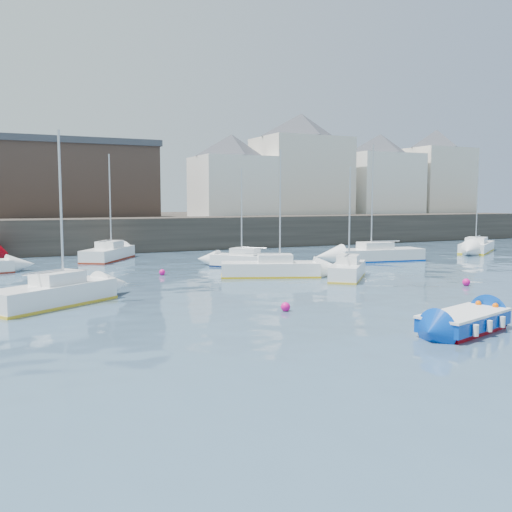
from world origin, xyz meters
name	(u,v)px	position (x,y,z in m)	size (l,w,h in m)	color
water	(395,325)	(0.00, 0.00, 0.00)	(220.00, 220.00, 0.00)	#2D4760
quay_wall	(149,234)	(0.00, 35.00, 1.50)	(90.00, 5.00, 3.00)	#28231E
land_strip	(111,227)	(0.00, 53.00, 1.40)	(90.00, 32.00, 2.80)	#28231E
bldg_east_a	(301,164)	(20.00, 42.00, 8.81)	(13.36, 13.36, 11.80)	beige
bldg_east_b	(380,174)	(31.00, 41.50, 7.87)	(11.88, 11.88, 9.95)	white
bldg_east_c	(436,171)	(40.00, 41.50, 8.37)	(11.14, 11.14, 10.95)	beige
bldg_east_d	(232,175)	(11.00, 41.50, 7.36)	(11.14, 11.14, 8.95)	white
warehouse	(68,180)	(-6.00, 43.00, 6.62)	(16.40, 10.40, 7.60)	#3D2D26
blue_dinghy	(464,321)	(1.40, -2.00, 0.41)	(4.15, 2.70, 0.73)	#910009
sailboat_a	(54,294)	(-10.99, 9.41, 0.54)	(5.92, 4.81, 7.63)	white
sailboat_b	(271,269)	(1.87, 13.87, 0.49)	(6.17, 3.97, 7.59)	white
sailboat_c	(348,270)	(5.60, 11.22, 0.50)	(4.50, 4.78, 6.56)	white
sailboat_d	(378,254)	(13.24, 18.29, 0.53)	(7.04, 3.03, 8.69)	white
sailboat_f	(248,260)	(2.65, 18.91, 0.48)	(4.66, 5.05, 6.79)	white
sailboat_g	(477,247)	(25.98, 20.83, 0.48)	(6.68, 5.59, 8.44)	white
sailboat_h	(108,253)	(-5.11, 27.85, 0.53)	(5.15, 6.39, 8.13)	white
buoy_near	(286,311)	(-2.40, 4.04, 0.00)	(0.39, 0.39, 0.39)	#DD0B78
buoy_mid	(466,286)	(9.79, 6.13, 0.00)	(0.41, 0.41, 0.41)	#DD0B78
buoy_far	(162,275)	(-3.83, 17.44, 0.00)	(0.38, 0.38, 0.38)	#DD0B78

